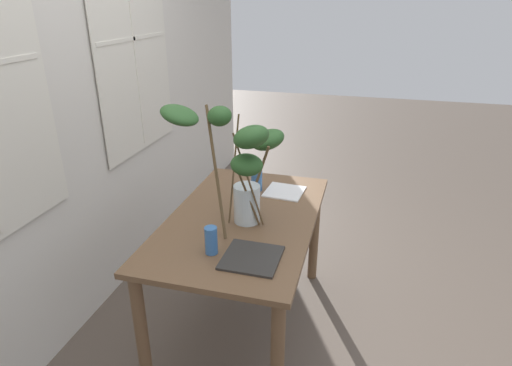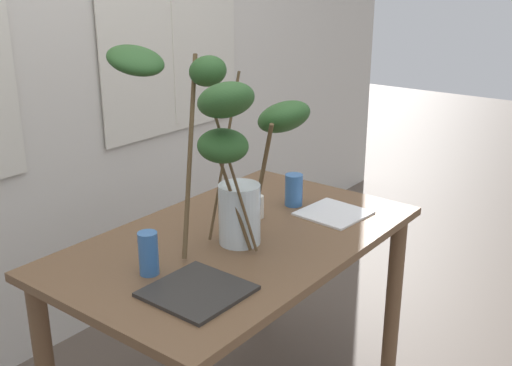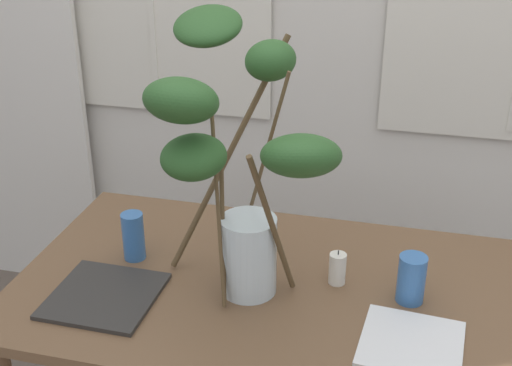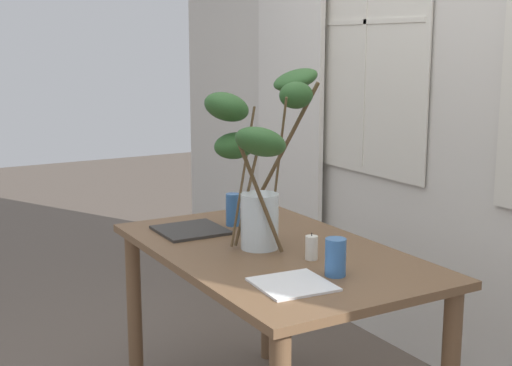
% 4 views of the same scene
% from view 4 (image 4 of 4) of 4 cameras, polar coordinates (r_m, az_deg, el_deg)
% --- Properties ---
extents(back_wall_with_windows, '(5.69, 0.14, 3.01)m').
position_cam_4_polar(back_wall_with_windows, '(3.26, 17.38, 10.18)').
color(back_wall_with_windows, beige).
rests_on(back_wall_with_windows, ground).
extents(curtain_sheer_side, '(0.67, 0.03, 2.57)m').
position_cam_4_polar(curtain_sheer_side, '(4.21, 2.69, 7.77)').
color(curtain_sheer_side, silver).
rests_on(curtain_sheer_side, ground).
extents(dining_table, '(1.33, 0.81, 0.76)m').
position_cam_4_polar(dining_table, '(2.75, 1.34, -7.70)').
color(dining_table, brown).
rests_on(dining_table, ground).
extents(vase_with_branches, '(0.58, 0.62, 0.70)m').
position_cam_4_polar(vase_with_branches, '(2.69, 0.24, 2.77)').
color(vase_with_branches, silver).
rests_on(vase_with_branches, dining_table).
extents(drinking_glass_blue_left, '(0.06, 0.06, 0.14)m').
position_cam_4_polar(drinking_glass_blue_left, '(3.04, -1.86, -2.16)').
color(drinking_glass_blue_left, '#386BAD').
rests_on(drinking_glass_blue_left, dining_table).
extents(drinking_glass_blue_right, '(0.07, 0.07, 0.13)m').
position_cam_4_polar(drinking_glass_blue_right, '(2.41, 6.42, -5.95)').
color(drinking_glass_blue_right, '#386BAD').
rests_on(drinking_glass_blue_right, dining_table).
extents(plate_square_left, '(0.27, 0.27, 0.01)m').
position_cam_4_polar(plate_square_left, '(2.97, -5.27, -3.80)').
color(plate_square_left, '#2D2B28').
rests_on(plate_square_left, dining_table).
extents(plate_square_right, '(0.25, 0.25, 0.01)m').
position_cam_4_polar(plate_square_right, '(2.32, 2.97, -8.15)').
color(plate_square_right, white).
rests_on(plate_square_right, dining_table).
extents(pillar_candle, '(0.05, 0.05, 0.10)m').
position_cam_4_polar(pillar_candle, '(2.58, 4.49, -5.21)').
color(pillar_candle, silver).
rests_on(pillar_candle, dining_table).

